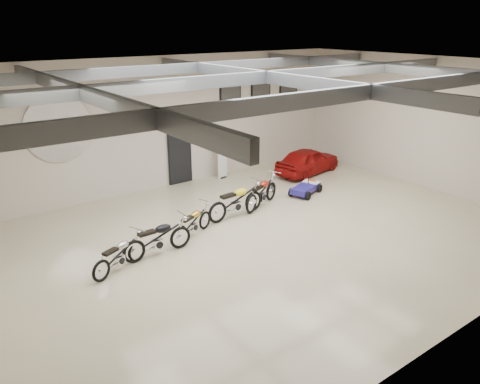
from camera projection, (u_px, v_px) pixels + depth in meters
floor at (263, 237)px, 14.20m from camera, size 16.00×12.00×0.01m
ceiling at (267, 67)px, 12.49m from camera, size 16.00×12.00×0.01m
back_wall at (166, 123)px, 17.89m from camera, size 16.00×0.02×5.00m
right_wall at (428, 124)px, 17.79m from camera, size 0.02×12.00×5.00m
ceiling_beams at (266, 77)px, 12.57m from camera, size 15.80×11.80×0.32m
door at (180, 158)px, 18.63m from camera, size 0.92×0.08×2.10m
logo_plaque at (59, 129)px, 15.52m from camera, size 2.30×0.06×1.16m
poster_left at (230, 100)px, 19.32m from camera, size 1.05×0.08×1.35m
poster_mid at (261, 97)px, 20.21m from camera, size 1.05×0.08×1.35m
poster_right at (288, 94)px, 21.10m from camera, size 1.05×0.08×1.35m
oil_sign at (209, 137)px, 19.18m from camera, size 0.72×0.10×0.72m
banner_stand at (222, 157)px, 19.31m from camera, size 0.52×0.28×1.81m
motorcycle_silver at (119, 254)px, 12.13m from camera, size 1.87×1.21×0.93m
motorcycle_black at (157, 238)px, 12.91m from camera, size 2.06×0.68×1.06m
motorcycle_gold at (193, 222)px, 14.09m from camera, size 1.87×1.24×0.93m
motorcycle_yellow at (236, 201)px, 15.47m from camera, size 2.27×0.85×1.16m
motorcycle_red at (262, 192)px, 16.37m from camera, size 2.19×1.43×1.09m
go_kart at (308, 185)px, 17.74m from camera, size 1.94×1.36×0.64m
vintage_car at (308, 161)px, 19.99m from camera, size 1.92×3.50×1.13m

